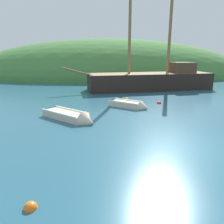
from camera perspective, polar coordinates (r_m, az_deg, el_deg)
name	(u,v)px	position (r m, az deg, el deg)	size (l,w,h in m)	color
ground_plane	(180,144)	(9.86, 17.30, -8.08)	(120.00, 120.00, 0.00)	#285B70
shore_hill	(108,76)	(38.46, -0.99, 9.46)	(47.47, 20.79, 12.34)	#477F3D
sailing_ship	(151,83)	(23.99, 10.22, 7.41)	(15.85, 5.58, 11.12)	black
rowboat_outer_left	(131,106)	(15.71, 4.87, 1.70)	(2.97, 2.46, 0.90)	beige
rowboat_far	(72,117)	(12.94, -10.47, -1.42)	(3.63, 3.30, 1.05)	beige
buoy_orange	(31,208)	(6.32, -20.54, -22.53)	(0.35, 0.35, 0.35)	orange
buoy_yellow	(126,100)	(18.35, 3.78, 3.22)	(0.38, 0.38, 0.38)	yellow
buoy_red	(159,104)	(17.31, 12.21, 2.18)	(0.35, 0.35, 0.35)	red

